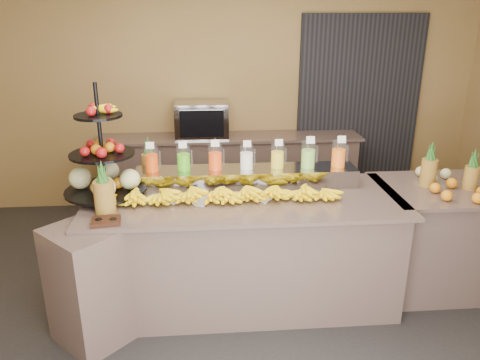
{
  "coord_description": "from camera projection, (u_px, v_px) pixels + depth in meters",
  "views": [
    {
      "loc": [
        -0.31,
        -3.11,
        2.33
      ],
      "look_at": [
        -0.04,
        0.3,
        1.08
      ],
      "focal_mm": 35.0,
      "sensor_mm": 36.0,
      "label": 1
    }
  ],
  "objects": [
    {
      "name": "ground",
      "position": [
        247.0,
        320.0,
        3.73
      ],
      "size": [
        6.0,
        6.0,
        0.0
      ],
      "primitive_type": "plane",
      "color": "black",
      "rests_on": "ground"
    },
    {
      "name": "room_envelope",
      "position": [
        262.0,
        69.0,
        3.84
      ],
      "size": [
        6.04,
        5.02,
        2.82
      ],
      "color": "olive",
      "rests_on": "ground"
    },
    {
      "name": "buffet_counter",
      "position": [
        231.0,
        253.0,
        3.81
      ],
      "size": [
        2.75,
        1.25,
        0.93
      ],
      "color": "gray",
      "rests_on": "ground"
    },
    {
      "name": "right_counter",
      "position": [
        437.0,
        237.0,
        4.08
      ],
      "size": [
        1.08,
        0.88,
        0.93
      ],
      "color": "gray",
      "rests_on": "ground"
    },
    {
      "name": "back_ledge",
      "position": [
        230.0,
        173.0,
        5.68
      ],
      "size": [
        3.1,
        0.55,
        0.93
      ],
      "color": "gray",
      "rests_on": "ground"
    },
    {
      "name": "pitcher_tray",
      "position": [
        246.0,
        177.0,
        3.94
      ],
      "size": [
        1.85,
        0.3,
        0.15
      ],
      "primitive_type": "cube",
      "color": "gray",
      "rests_on": "buffet_counter"
    },
    {
      "name": "juice_pitcher_orange_a",
      "position": [
        152.0,
        160.0,
        3.82
      ],
      "size": [
        0.11,
        0.12,
        0.27
      ],
      "color": "silver",
      "rests_on": "pitcher_tray"
    },
    {
      "name": "juice_pitcher_green",
      "position": [
        184.0,
        160.0,
        3.84
      ],
      "size": [
        0.11,
        0.12,
        0.27
      ],
      "color": "silver",
      "rests_on": "pitcher_tray"
    },
    {
      "name": "juice_pitcher_orange_b",
      "position": [
        215.0,
        159.0,
        3.86
      ],
      "size": [
        0.11,
        0.12,
        0.28
      ],
      "color": "silver",
      "rests_on": "pitcher_tray"
    },
    {
      "name": "juice_pitcher_milk",
      "position": [
        246.0,
        158.0,
        3.88
      ],
      "size": [
        0.11,
        0.11,
        0.27
      ],
      "color": "silver",
      "rests_on": "pitcher_tray"
    },
    {
      "name": "juice_pitcher_lemon",
      "position": [
        277.0,
        157.0,
        3.9
      ],
      "size": [
        0.11,
        0.12,
        0.27
      ],
      "color": "silver",
      "rests_on": "pitcher_tray"
    },
    {
      "name": "juice_pitcher_lime",
      "position": [
        308.0,
        156.0,
        3.92
      ],
      "size": [
        0.12,
        0.12,
        0.29
      ],
      "color": "silver",
      "rests_on": "pitcher_tray"
    },
    {
      "name": "juice_pitcher_orange_c",
      "position": [
        339.0,
        155.0,
        3.94
      ],
      "size": [
        0.12,
        0.12,
        0.29
      ],
      "color": "silver",
      "rests_on": "pitcher_tray"
    },
    {
      "name": "banana_heap",
      "position": [
        221.0,
        191.0,
        3.64
      ],
      "size": [
        1.87,
        0.17,
        0.16
      ],
      "color": "yellow",
      "rests_on": "buffet_counter"
    },
    {
      "name": "fruit_stand",
      "position": [
        109.0,
        169.0,
        3.66
      ],
      "size": [
        0.77,
        0.77,
        0.9
      ],
      "rotation": [
        0.0,
        0.0,
        0.24
      ],
      "color": "black",
      "rests_on": "buffet_counter"
    },
    {
      "name": "condiment_caddy",
      "position": [
        106.0,
        221.0,
        3.25
      ],
      "size": [
        0.22,
        0.17,
        0.03
      ],
      "primitive_type": "cube",
      "rotation": [
        0.0,
        0.0,
        0.14
      ],
      "color": "black",
      "rests_on": "buffet_counter"
    },
    {
      "name": "pineapple_left_a",
      "position": [
        104.0,
        194.0,
        3.36
      ],
      "size": [
        0.15,
        0.15,
        0.41
      ],
      "rotation": [
        0.0,
        0.0,
        0.42
      ],
      "color": "brown",
      "rests_on": "buffet_counter"
    },
    {
      "name": "pineapple_left_b",
      "position": [
        149.0,
        164.0,
        4.04
      ],
      "size": [
        0.13,
        0.13,
        0.39
      ],
      "rotation": [
        0.0,
        0.0,
        0.38
      ],
      "color": "brown",
      "rests_on": "buffet_counter"
    },
    {
      "name": "right_fruit_pile",
      "position": [
        453.0,
        183.0,
        3.8
      ],
      "size": [
        0.44,
        0.42,
        0.23
      ],
      "color": "brown",
      "rests_on": "right_counter"
    },
    {
      "name": "oven_warmer",
      "position": [
        202.0,
        119.0,
        5.43
      ],
      "size": [
        0.61,
        0.43,
        0.41
      ],
      "primitive_type": "cube",
      "rotation": [
        0.0,
        0.0,
        -0.01
      ],
      "color": "gray",
      "rests_on": "back_ledge"
    }
  ]
}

